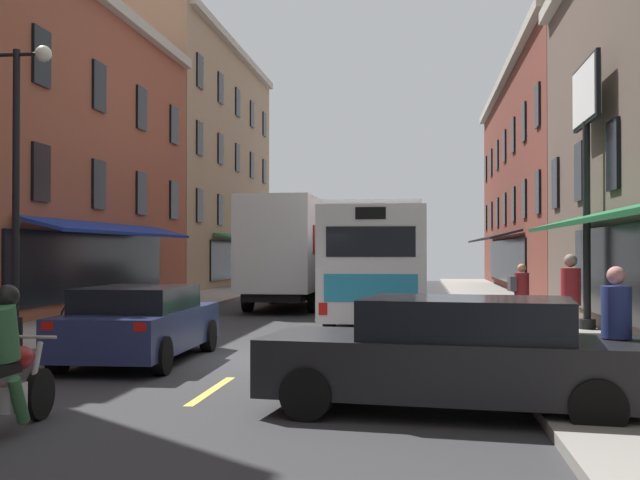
# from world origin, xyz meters

# --- Properties ---
(ground_plane) EXTENTS (34.80, 80.00, 0.10)m
(ground_plane) POSITION_xyz_m (0.00, 0.00, -0.05)
(ground_plane) COLOR #333335
(lane_centre_dashes) EXTENTS (0.14, 73.90, 0.01)m
(lane_centre_dashes) POSITION_xyz_m (0.00, -0.25, 0.00)
(lane_centre_dashes) COLOR #DBCC4C
(lane_centre_dashes) RESTS_ON ground
(sidewalk_right) EXTENTS (3.00, 80.00, 0.14)m
(sidewalk_right) POSITION_xyz_m (5.90, 0.00, 0.07)
(sidewalk_right) COLOR gray
(sidewalk_right) RESTS_ON ground
(billboard_sign) EXTENTS (0.40, 2.75, 6.51)m
(billboard_sign) POSITION_xyz_m (7.05, 5.18, 5.07)
(billboard_sign) COLOR black
(billboard_sign) RESTS_ON sidewalk_right
(transit_bus) EXTENTS (2.80, 11.40, 3.26)m
(transit_bus) POSITION_xyz_m (1.79, 9.12, 1.71)
(transit_bus) COLOR silver
(transit_bus) RESTS_ON ground
(box_truck) EXTENTS (2.51, 7.61, 3.83)m
(box_truck) POSITION_xyz_m (-1.56, 12.95, 2.00)
(box_truck) COLOR #B21E19
(box_truck) RESTS_ON ground
(sedan_near) EXTENTS (2.05, 4.58, 1.38)m
(sedan_near) POSITION_xyz_m (-2.08, -0.71, 0.71)
(sedan_near) COLOR navy
(sedan_near) RESTS_ON ground
(sedan_mid) EXTENTS (1.98, 4.42, 1.46)m
(sedan_mid) POSITION_xyz_m (-1.50, 24.07, 0.74)
(sedan_mid) COLOR black
(sedan_mid) RESTS_ON ground
(sedan_far) EXTENTS (4.91, 2.51, 1.44)m
(sedan_far) POSITION_xyz_m (3.47, -4.69, 0.73)
(sedan_far) COLOR black
(sedan_far) RESTS_ON ground
(motorcycle_rider) EXTENTS (0.62, 2.07, 1.66)m
(motorcycle_rider) POSITION_xyz_m (-1.53, -6.47, 0.71)
(motorcycle_rider) COLOR black
(motorcycle_rider) RESTS_ON ground
(bicycle_near) EXTENTS (1.71, 0.48, 0.91)m
(bicycle_near) POSITION_xyz_m (-4.60, 3.13, 0.50)
(bicycle_near) COLOR black
(bicycle_near) RESTS_ON sidewalk_left
(pedestrian_near) EXTENTS (0.52, 0.36, 1.58)m
(pedestrian_near) POSITION_xyz_m (5.49, 5.29, 0.97)
(pedestrian_near) COLOR #B29947
(pedestrian_near) RESTS_ON sidewalk_right
(pedestrian_mid) EXTENTS (0.36, 0.36, 1.70)m
(pedestrian_mid) POSITION_xyz_m (5.40, -4.69, 1.02)
(pedestrian_mid) COLOR maroon
(pedestrian_mid) RESTS_ON sidewalk_right
(pedestrian_far) EXTENTS (0.36, 0.36, 1.84)m
(pedestrian_far) POSITION_xyz_m (5.78, 0.35, 1.09)
(pedestrian_far) COLOR #66387F
(pedestrian_far) RESTS_ON sidewalk_right
(street_lamp_twin) EXTENTS (1.42, 0.32, 5.89)m
(street_lamp_twin) POSITION_xyz_m (-4.79, -0.18, 3.38)
(street_lamp_twin) COLOR black
(street_lamp_twin) RESTS_ON sidewalk_left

